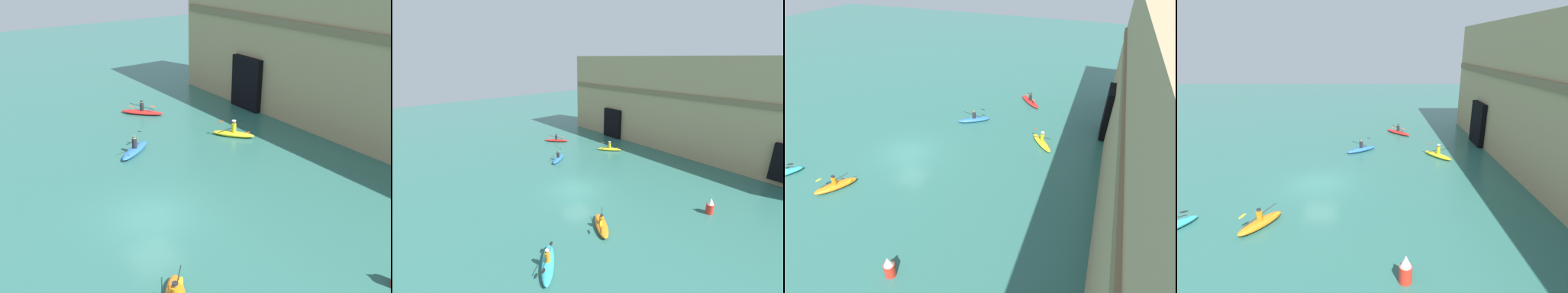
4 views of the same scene
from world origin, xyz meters
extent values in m
plane|color=#2D665B|center=(0.00, 0.00, 0.00)|extent=(120.00, 120.00, 0.00)
cube|color=#79674A|center=(1.45, 14.70, 7.28)|extent=(38.13, 0.24, 0.56)
cube|color=black|center=(-9.46, 14.60, 2.14)|extent=(3.09, 0.70, 4.21)
ellipsoid|color=yellow|center=(-5.41, 9.81, 0.18)|extent=(2.72, 2.36, 0.37)
cylinder|color=gold|center=(-5.41, 9.81, 0.67)|extent=(0.34, 0.34, 0.60)
sphere|color=#9E704C|center=(-5.41, 9.81, 1.08)|extent=(0.23, 0.23, 0.23)
cylinder|color=silver|center=(-5.41, 9.81, 1.18)|extent=(0.29, 0.29, 0.06)
cylinder|color=black|center=(-5.41, 9.81, 0.70)|extent=(1.39, 1.65, 0.89)
ellipsoid|color=#D84C19|center=(-4.80, 10.53, 0.31)|extent=(0.41, 0.44, 0.21)
ellipsoid|color=#D84C19|center=(-6.01, 9.09, 1.08)|extent=(0.41, 0.44, 0.21)
ellipsoid|color=blue|center=(-6.98, 2.86, 0.20)|extent=(2.35, 2.96, 0.39)
cylinder|color=#232328|center=(-6.98, 2.86, 0.68)|extent=(0.32, 0.32, 0.58)
sphere|color=beige|center=(-6.98, 2.86, 1.08)|extent=(0.21, 0.21, 0.21)
cylinder|color=#4C6B4C|center=(-6.98, 2.86, 1.16)|extent=(0.26, 0.26, 0.06)
cylinder|color=black|center=(-6.98, 2.86, 0.71)|extent=(1.27, 1.59, 1.04)
ellipsoid|color=black|center=(-6.43, 2.17, 0.26)|extent=(0.40, 0.44, 0.24)
ellipsoid|color=black|center=(-7.53, 3.55, 1.16)|extent=(0.40, 0.44, 0.24)
ellipsoid|color=red|center=(-13.13, 6.83, 0.16)|extent=(3.07, 2.88, 0.32)
cylinder|color=#232328|center=(-13.13, 6.83, 0.62)|extent=(0.31, 0.31, 0.60)
sphere|color=beige|center=(-13.13, 6.83, 1.01)|extent=(0.18, 0.18, 0.18)
cylinder|color=#232328|center=(-13.13, 6.83, 1.09)|extent=(0.23, 0.23, 0.06)
cylinder|color=black|center=(-13.13, 6.83, 0.65)|extent=(1.85, 1.20, 0.33)
ellipsoid|color=#D84C19|center=(-13.95, 6.31, 0.52)|extent=(0.47, 0.39, 0.11)
ellipsoid|color=#D84C19|center=(-12.32, 7.35, 0.78)|extent=(0.47, 0.39, 0.11)
ellipsoid|color=black|center=(5.56, -6.43, 0.87)|extent=(0.44, 0.44, 0.10)
ellipsoid|color=orange|center=(5.64, -2.26, 0.22)|extent=(2.84, 2.20, 0.44)
cylinder|color=orange|center=(5.64, -2.26, 0.67)|extent=(0.34, 0.34, 0.47)
sphere|color=#9E704C|center=(5.64, -2.26, 1.00)|extent=(0.19, 0.19, 0.19)
cylinder|color=#232328|center=(5.64, -2.26, 1.07)|extent=(0.24, 0.24, 0.06)
cylinder|color=black|center=(5.64, -2.26, 0.69)|extent=(1.44, 1.49, 0.79)
ellipsoid|color=yellow|center=(5.01, -1.61, 0.36)|extent=(0.43, 0.43, 0.20)
ellipsoid|color=yellow|center=(6.26, -2.91, 1.03)|extent=(0.43, 0.43, 0.20)
cylinder|color=red|center=(9.79, 5.36, 0.40)|extent=(0.57, 0.57, 0.80)
cone|color=white|center=(9.79, 5.36, 1.06)|extent=(0.49, 0.49, 0.53)
camera|label=1|loc=(15.95, -8.73, 11.94)|focal=40.00mm
camera|label=2|loc=(16.80, -13.28, 11.53)|focal=24.00mm
camera|label=3|loc=(16.85, 13.24, 14.23)|focal=28.00mm
camera|label=4|loc=(20.29, 4.01, 9.58)|focal=28.00mm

